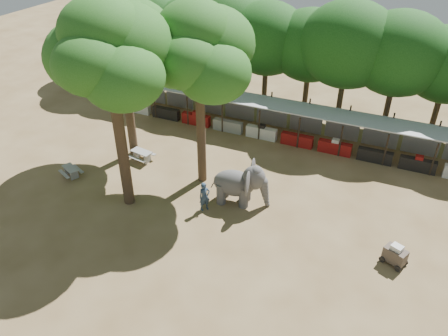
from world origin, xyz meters
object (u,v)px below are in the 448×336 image
at_px(yard_tree_center, 108,53).
at_px(yard_tree_back, 198,51).
at_px(elephant, 241,184).
at_px(handler, 205,197).
at_px(picnic_table_near, 71,171).
at_px(cart_front, 395,255).
at_px(yard_tree_left, 120,39).
at_px(picnic_table_far, 142,154).

xyz_separation_m(yard_tree_center, yard_tree_back, (3.00, 4.00, -0.67)).
bearing_deg(yard_tree_back, elephant, -23.16).
xyz_separation_m(handler, picnic_table_near, (-9.67, -0.43, -0.49)).
bearing_deg(picnic_table_near, cart_front, 24.71).
relative_size(yard_tree_left, cart_front, 7.74).
xyz_separation_m(yard_tree_back, elephant, (3.35, -1.43, -7.18)).
bearing_deg(picnic_table_far, yard_tree_back, 7.27).
xyz_separation_m(yard_tree_center, picnic_table_near, (-4.99, 0.60, -8.77)).
bearing_deg(handler, elephant, -7.05).
distance_m(yard_tree_left, cart_front, 20.37).
relative_size(yard_tree_left, yard_tree_center, 0.92).
bearing_deg(picnic_table_far, yard_tree_center, -57.29).
distance_m(yard_tree_left, yard_tree_center, 5.92).
bearing_deg(handler, cart_front, -50.17).
height_order(yard_tree_back, cart_front, yard_tree_back).
height_order(picnic_table_near, picnic_table_far, picnic_table_far).
xyz_separation_m(yard_tree_center, picnic_table_far, (-1.79, 4.19, -8.72)).
bearing_deg(yard_tree_back, picnic_table_near, -156.94).
height_order(yard_tree_back, handler, yard_tree_back).
relative_size(yard_tree_center, picnic_table_far, 7.04).
bearing_deg(handler, yard_tree_back, 69.59).
bearing_deg(elephant, yard_tree_center, -167.29).
xyz_separation_m(picnic_table_near, cart_front, (20.45, 0.36, 0.15)).
height_order(yard_tree_center, yard_tree_back, yard_tree_center).
bearing_deg(elephant, handler, -146.56).
height_order(yard_tree_left, yard_tree_center, yard_tree_center).
height_order(yard_tree_center, picnic_table_far, yard_tree_center).
height_order(yard_tree_center, picnic_table_near, yard_tree_center).
bearing_deg(cart_front, handler, -156.27).
distance_m(yard_tree_left, elephant, 11.84).
xyz_separation_m(handler, cart_front, (10.78, -0.07, -0.35)).
xyz_separation_m(elephant, picnic_table_near, (-11.34, -1.97, -0.92)).
bearing_deg(picnic_table_near, yard_tree_left, 89.33).
xyz_separation_m(yard_tree_left, elephant, (9.35, -2.43, -6.84)).
bearing_deg(yard_tree_left, picnic_table_near, -114.37).
relative_size(yard_tree_center, yard_tree_back, 1.06).
height_order(handler, picnic_table_far, handler).
bearing_deg(handler, picnic_table_far, 104.08).
relative_size(elephant, handler, 1.96).
bearing_deg(yard_tree_center, picnic_table_near, 173.17).
xyz_separation_m(yard_tree_left, handler, (7.68, -3.98, -7.27)).
height_order(yard_tree_left, cart_front, yard_tree_left).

